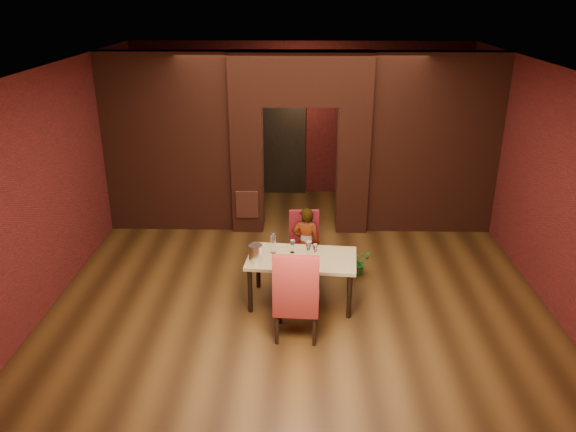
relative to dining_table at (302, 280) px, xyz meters
The scene contains 25 objects.
floor 0.81m from the dining_table, 93.01° to the left, with size 8.00×8.00×0.00m, color #492D12.
ceiling 2.94m from the dining_table, 93.01° to the left, with size 7.00×8.00×0.04m, color silver.
wall_back 4.89m from the dining_table, 90.46° to the left, with size 7.00×0.04×3.20m, color maroon.
wall_front 3.51m from the dining_table, 90.67° to the right, with size 7.00×0.04×3.20m, color maroon.
wall_left 3.82m from the dining_table, 168.43° to the left, with size 0.04×8.00×3.20m, color maroon.
wall_right 3.75m from the dining_table, 11.82° to the left, with size 0.04×8.00×3.20m, color maroon.
pillar_left 3.01m from the dining_table, 109.94° to the left, with size 0.55×0.55×2.30m, color maroon.
pillar_right 2.98m from the dining_table, 71.49° to the left, with size 0.55×0.55×2.30m, color maroon.
lintel 3.63m from the dining_table, 90.80° to the left, with size 2.45×0.55×0.90m, color maroon.
wing_wall_left 3.84m from the dining_table, 131.39° to the left, with size 2.27×0.35×3.20m, color maroon.
wing_wall_right 3.79m from the dining_table, 49.53° to the left, with size 2.27×0.35×3.20m, color maroon.
vent_panel 2.63m from the dining_table, 112.13° to the left, with size 0.40×0.03×0.50m, color #AB4B31.
rear_door 4.74m from the dining_table, 95.37° to the left, with size 0.90×0.08×2.10m, color black.
rear_door_frame 4.70m from the dining_table, 95.41° to the left, with size 1.02×0.04×2.22m, color black.
dining_table is the anchor object (origin of this frame).
chair_far 0.82m from the dining_table, 86.95° to the left, with size 0.46×0.46×1.01m, color maroon.
chair_near 0.86m from the dining_table, 94.34° to the right, with size 0.56×0.56×1.24m, color maroon.
person_seated 0.76m from the dining_table, 84.97° to the left, with size 0.42×0.28×1.16m, color white.
wine_glass_a 0.49m from the dining_table, 132.46° to the left, with size 0.08×0.08×0.19m, color silver, non-canonical shape.
wine_glass_b 0.48m from the dining_table, ahead, with size 0.09×0.09×0.23m, color white, non-canonical shape.
wine_glass_c 0.49m from the dining_table, ahead, with size 0.08×0.08×0.20m, color white, non-canonical shape.
tasting_sheet 0.41m from the dining_table, 156.49° to the right, with size 0.27×0.20×0.00m, color white.
wine_bucket 0.80m from the dining_table, 168.89° to the right, with size 0.19×0.19×0.23m, color silver.
water_bottle 0.66m from the dining_table, 161.88° to the left, with size 0.07×0.07×0.31m, color white.
potted_plant 1.24m from the dining_table, 44.82° to the left, with size 0.38×0.33×0.42m, color #287024.
Camera 1 is at (0.01, -7.73, 4.16)m, focal length 35.00 mm.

